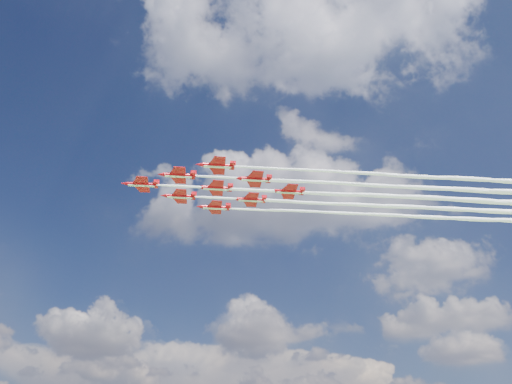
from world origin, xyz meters
TOP-DOWN VIEW (x-y plane):
  - jet_lead at (42.16, 8.59)m, footprint 123.07×43.62m
  - jet_row2_port at (54.34, 6.00)m, footprint 123.07×43.62m
  - jet_row2_starb at (50.48, 17.87)m, footprint 123.07×43.62m
  - jet_row3_port at (66.53, 3.40)m, footprint 123.07×43.62m
  - jet_row3_centre at (62.67, 15.27)m, footprint 123.07×43.62m
  - jet_row3_starb at (58.80, 27.14)m, footprint 123.07×43.62m
  - jet_row4_port at (74.85, 12.68)m, footprint 123.07×43.62m
  - jet_row4_starb at (70.99, 24.54)m, footprint 123.07×43.62m
  - jet_tail at (83.17, 21.95)m, footprint 123.07×43.62m

SIDE VIEW (x-z plane):
  - jet_lead at x=42.16m, z-range 74.41..77.09m
  - jet_row2_port at x=54.34m, z-range 74.41..77.09m
  - jet_row2_starb at x=50.48m, z-range 74.41..77.09m
  - jet_row3_port at x=66.53m, z-range 74.41..77.09m
  - jet_row3_centre at x=62.67m, z-range 74.41..77.09m
  - jet_row3_starb at x=58.80m, z-range 74.41..77.09m
  - jet_row4_port at x=74.85m, z-range 74.41..77.09m
  - jet_row4_starb at x=70.99m, z-range 74.41..77.09m
  - jet_tail at x=83.17m, z-range 74.41..77.09m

